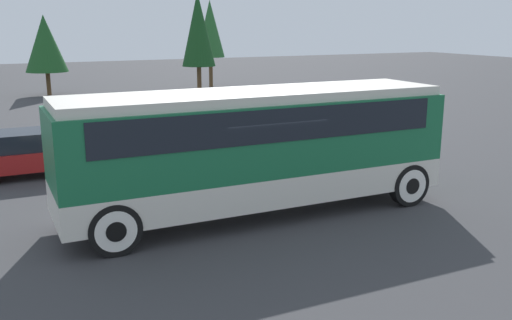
# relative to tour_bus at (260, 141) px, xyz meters

# --- Properties ---
(ground_plane) EXTENTS (120.00, 120.00, 0.00)m
(ground_plane) POSITION_rel_tour_bus_xyz_m (-0.10, -0.00, -1.87)
(ground_plane) COLOR #38383A
(tour_bus) EXTENTS (9.61, 2.51, 3.09)m
(tour_bus) POSITION_rel_tour_bus_xyz_m (0.00, 0.00, 0.00)
(tour_bus) COLOR silver
(tour_bus) RESTS_ON ground_plane
(parked_car_near) EXTENTS (4.46, 1.84, 1.41)m
(parked_car_near) POSITION_rel_tour_bus_xyz_m (-4.51, 6.44, -1.16)
(parked_car_near) COLOR maroon
(parked_car_near) RESTS_ON ground_plane
(parked_car_mid) EXTENTS (4.65, 1.87, 1.51)m
(parked_car_mid) POSITION_rel_tour_bus_xyz_m (0.90, 5.56, -1.11)
(parked_car_mid) COLOR black
(parked_car_mid) RESTS_ON ground_plane
(tree_left) EXTENTS (2.70, 2.70, 5.17)m
(tree_left) POSITION_rel_tour_bus_xyz_m (-2.05, 27.49, 1.47)
(tree_left) COLOR brown
(tree_left) RESTS_ON ground_plane
(tree_center) EXTENTS (2.10, 2.10, 6.55)m
(tree_center) POSITION_rel_tour_bus_xyz_m (6.59, 22.37, 2.37)
(tree_center) COLOR brown
(tree_center) RESTS_ON ground_plane
(tree_right) EXTENTS (2.09, 2.09, 6.26)m
(tree_right) POSITION_rel_tour_bus_xyz_m (9.41, 27.62, 2.32)
(tree_right) COLOR brown
(tree_right) RESTS_ON ground_plane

